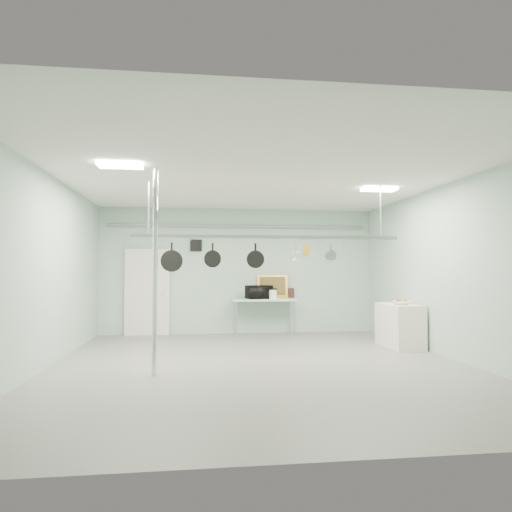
{
  "coord_description": "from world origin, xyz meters",
  "views": [
    {
      "loc": [
        -1.05,
        -7.72,
        1.58
      ],
      "look_at": [
        0.07,
        1.0,
        1.88
      ],
      "focal_mm": 32.0,
      "sensor_mm": 36.0,
      "label": 1
    }
  ],
  "objects": [
    {
      "name": "painting_small",
      "position": [
        1.28,
        3.9,
        1.03
      ],
      "size": [
        0.3,
        0.09,
        0.25
      ],
      "primitive_type": "cube",
      "rotation": [
        -0.17,
        0.0,
        0.03
      ],
      "color": "black",
      "rests_on": "prep_table"
    },
    {
      "name": "ceiling",
      "position": [
        0.0,
        0.0,
        3.19
      ],
      "size": [
        7.0,
        8.0,
        0.02
      ],
      "primitive_type": "cube",
      "color": "silver",
      "rests_on": "back_wall"
    },
    {
      "name": "fruit_bowl",
      "position": [
        3.09,
        1.16,
        0.94
      ],
      "size": [
        0.44,
        0.44,
        0.09
      ],
      "primitive_type": "imported",
      "rotation": [
        0.0,
        0.0,
        0.33
      ],
      "color": "white",
      "rests_on": "side_cabinet"
    },
    {
      "name": "coffee_canister",
      "position": [
        0.8,
        3.44,
        1.02
      ],
      "size": [
        0.21,
        0.21,
        0.23
      ],
      "primitive_type": "cylinder",
      "rotation": [
        0.0,
        0.0,
        -0.09
      ],
      "color": "white",
      "rests_on": "prep_table"
    },
    {
      "name": "wall_vent",
      "position": [
        -1.1,
        3.97,
        2.25
      ],
      "size": [
        0.3,
        0.04,
        0.3
      ],
      "primitive_type": "cube",
      "color": "black",
      "rests_on": "back_wall"
    },
    {
      "name": "skillet_left",
      "position": [
        -1.5,
        0.3,
        1.84
      ],
      "size": [
        0.38,
        0.06,
        0.49
      ],
      "primitive_type": null,
      "rotation": [
        0.0,
        0.0,
        -0.01
      ],
      "color": "black",
      "rests_on": "pot_rack"
    },
    {
      "name": "chrome_pole",
      "position": [
        -1.7,
        -0.6,
        1.6
      ],
      "size": [
        0.08,
        0.08,
        3.2
      ],
      "primitive_type": "cylinder",
      "color": "silver",
      "rests_on": "floor"
    },
    {
      "name": "grater",
      "position": [
        0.89,
        0.3,
        1.97
      ],
      "size": [
        0.1,
        0.05,
        0.23
      ],
      "primitive_type": null,
      "rotation": [
        0.0,
        0.0,
        -0.33
      ],
      "color": "yellow",
      "rests_on": "pot_rack"
    },
    {
      "name": "right_wall",
      "position": [
        3.49,
        0.0,
        1.6
      ],
      "size": [
        0.02,
        8.0,
        3.2
      ],
      "primitive_type": "cube",
      "color": "#A4C5B6",
      "rests_on": "floor"
    },
    {
      "name": "microwave",
      "position": [
        0.47,
        3.55,
        1.07
      ],
      "size": [
        0.69,
        0.55,
        0.33
      ],
      "primitive_type": "imported",
      "rotation": [
        0.0,
        0.0,
        3.4
      ],
      "color": "black",
      "rests_on": "prep_table"
    },
    {
      "name": "door",
      "position": [
        -2.3,
        3.94,
        1.05
      ],
      "size": [
        1.1,
        0.1,
        2.2
      ],
      "primitive_type": "cube",
      "color": "silver",
      "rests_on": "floor"
    },
    {
      "name": "light_panel_right",
      "position": [
        2.4,
        0.6,
        3.16
      ],
      "size": [
        0.65,
        0.3,
        0.05
      ],
      "primitive_type": "cube",
      "color": "white",
      "rests_on": "ceiling"
    },
    {
      "name": "prep_table",
      "position": [
        0.6,
        3.6,
        0.83
      ],
      "size": [
        1.6,
        0.7,
        0.91
      ],
      "color": "silver",
      "rests_on": "floor"
    },
    {
      "name": "fruit_cluster",
      "position": [
        3.09,
        1.16,
        0.98
      ],
      "size": [
        0.24,
        0.24,
        0.09
      ],
      "primitive_type": null,
      "color": "#AD1020",
      "rests_on": "fruit_bowl"
    },
    {
      "name": "skillet_mid",
      "position": [
        -0.79,
        0.3,
        1.88
      ],
      "size": [
        0.31,
        0.11,
        0.42
      ],
      "primitive_type": null,
      "rotation": [
        0.0,
        0.0,
        0.18
      ],
      "color": "black",
      "rests_on": "pot_rack"
    },
    {
      "name": "painting_large",
      "position": [
        0.86,
        3.9,
        1.2
      ],
      "size": [
        0.79,
        0.18,
        0.58
      ],
      "primitive_type": "cube",
      "rotation": [
        -0.14,
        0.0,
        -0.06
      ],
      "color": "gold",
      "rests_on": "prep_table"
    },
    {
      "name": "light_panel_left",
      "position": [
        -2.2,
        -0.8,
        3.16
      ],
      "size": [
        0.65,
        0.3,
        0.05
      ],
      "primitive_type": "cube",
      "color": "white",
      "rests_on": "ceiling"
    },
    {
      "name": "pot_rack",
      "position": [
        0.2,
        0.3,
        2.23
      ],
      "size": [
        4.8,
        0.06,
        1.0
      ],
      "color": "#B7B7BC",
      "rests_on": "ceiling"
    },
    {
      "name": "floor",
      "position": [
        0.0,
        0.0,
        0.0
      ],
      "size": [
        8.0,
        8.0,
        0.0
      ],
      "primitive_type": "plane",
      "color": "gray",
      "rests_on": "ground"
    },
    {
      "name": "saucepan",
      "position": [
        1.34,
        0.3,
        1.92
      ],
      "size": [
        0.2,
        0.13,
        0.33
      ],
      "primitive_type": null,
      "rotation": [
        0.0,
        0.0,
        0.13
      ],
      "color": "silver",
      "rests_on": "pot_rack"
    },
    {
      "name": "conduit_pipe",
      "position": [
        0.0,
        3.9,
        2.75
      ],
      "size": [
        6.6,
        0.07,
        0.07
      ],
      "primitive_type": "cylinder",
      "rotation": [
        0.0,
        1.57,
        0.0
      ],
      "color": "gray",
      "rests_on": "back_wall"
    },
    {
      "name": "back_wall",
      "position": [
        0.0,
        3.99,
        1.6
      ],
      "size": [
        7.0,
        0.02,
        3.2
      ],
      "primitive_type": "cube",
      "color": "#A4C5B6",
      "rests_on": "floor"
    },
    {
      "name": "side_cabinet",
      "position": [
        3.15,
        1.4,
        0.45
      ],
      "size": [
        0.6,
        1.2,
        0.9
      ],
      "primitive_type": "cube",
      "color": "white",
      "rests_on": "floor"
    },
    {
      "name": "whisk",
      "position": [
        0.71,
        0.3,
        1.9
      ],
      "size": [
        0.22,
        0.22,
        0.36
      ],
      "primitive_type": null,
      "rotation": [
        0.0,
        0.0,
        0.19
      ],
      "color": "#B9B7BD",
      "rests_on": "pot_rack"
    },
    {
      "name": "skillet_right",
      "position": [
        -0.03,
        0.3,
        1.86
      ],
      "size": [
        0.31,
        0.06,
        0.44
      ],
      "primitive_type": null,
      "rotation": [
        0.0,
        0.0,
        -0.01
      ],
      "color": "black",
      "rests_on": "pot_rack"
    }
  ]
}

